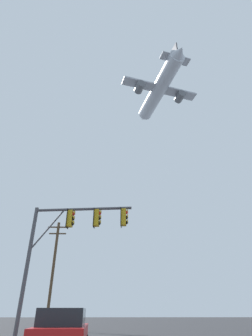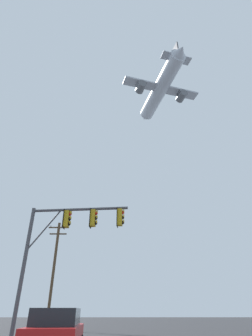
{
  "view_description": "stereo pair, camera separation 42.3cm",
  "coord_description": "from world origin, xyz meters",
  "px_view_note": "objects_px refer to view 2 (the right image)",
  "views": [
    {
      "loc": [
        -1.2,
        -6.59,
        1.49
      ],
      "look_at": [
        -0.51,
        19.71,
        15.96
      ],
      "focal_mm": 27.92,
      "sensor_mm": 36.0,
      "label": 1
    },
    {
      "loc": [
        -0.78,
        -6.6,
        1.49
      ],
      "look_at": [
        -0.51,
        19.71,
        15.96
      ],
      "focal_mm": 27.92,
      "sensor_mm": 36.0,
      "label": 2
    }
  ],
  "objects_px": {
    "parked_car": "(56,332)",
    "airplane": "(160,89)",
    "signal_pole_near": "(66,234)",
    "utility_pole": "(54,268)"
  },
  "relations": [
    {
      "from": "utility_pole",
      "to": "parked_car",
      "type": "distance_m",
      "value": 17.78
    },
    {
      "from": "utility_pole",
      "to": "airplane",
      "type": "xyz_separation_m",
      "value": [
        15.53,
        16.49,
        41.96
      ]
    },
    {
      "from": "parked_car",
      "to": "airplane",
      "type": "bearing_deg",
      "value": 71.6
    },
    {
      "from": "airplane",
      "to": "parked_car",
      "type": "bearing_deg",
      "value": -108.4
    },
    {
      "from": "signal_pole_near",
      "to": "airplane",
      "type": "bearing_deg",
      "value": 69.39
    },
    {
      "from": "utility_pole",
      "to": "parked_car",
      "type": "relative_size",
      "value": 2.37
    },
    {
      "from": "signal_pole_near",
      "to": "airplane",
      "type": "xyz_separation_m",
      "value": [
        11.53,
        30.66,
        42.19
      ]
    },
    {
      "from": "parked_car",
      "to": "utility_pole",
      "type": "bearing_deg",
      "value": 105.22
    },
    {
      "from": "signal_pole_near",
      "to": "parked_car",
      "type": "height_order",
      "value": "signal_pole_near"
    },
    {
      "from": "utility_pole",
      "to": "parked_car",
      "type": "height_order",
      "value": "utility_pole"
    }
  ]
}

